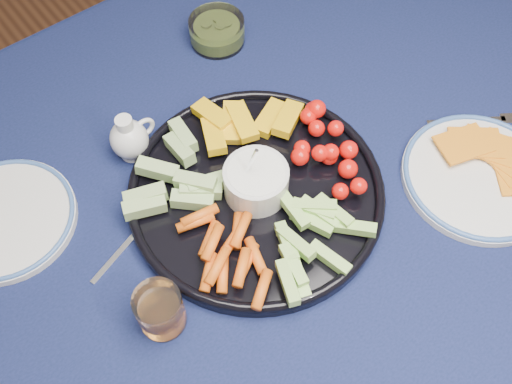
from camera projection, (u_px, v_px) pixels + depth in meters
dining_table at (270, 205)px, 0.99m from camera, size 1.67×1.07×0.75m
crudite_platter at (254, 189)px, 0.88m from camera, size 0.40×0.40×0.13m
creamer_pitcher at (130, 139)px, 0.91m from camera, size 0.08×0.06×0.09m
pickle_bowl at (217, 32)px, 1.06m from camera, size 0.10×0.10×0.05m
cheese_plate at (480, 175)px, 0.90m from camera, size 0.24×0.24×0.03m
juice_tumbler at (161, 312)px, 0.76m from camera, size 0.06×0.06×0.08m
fork_left at (130, 240)px, 0.86m from camera, size 0.14×0.06×0.00m
fork_right at (482, 120)px, 0.97m from camera, size 0.14×0.10×0.00m
side_plate_extra at (5, 219)px, 0.87m from camera, size 0.22×0.22×0.02m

